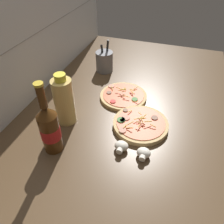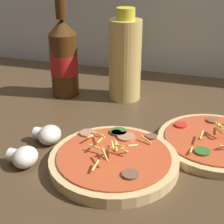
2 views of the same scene
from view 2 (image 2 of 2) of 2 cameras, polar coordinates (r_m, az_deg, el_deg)
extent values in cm
cube|color=#4C3823|center=(67.90, 8.52, -7.10)|extent=(160.00, 90.00, 2.50)
cylinder|color=tan|center=(61.39, 0.31, -8.17)|extent=(22.95, 22.95, 1.98)
cylinder|color=#C14C28|center=(60.76, 0.31, -7.28)|extent=(20.19, 20.19, 0.30)
cylinder|color=#336628|center=(67.14, 0.73, -3.49)|extent=(2.07, 2.07, 0.40)
cylinder|color=#B7755B|center=(65.90, 2.35, -4.10)|extent=(3.43, 3.43, 0.40)
cylinder|color=brown|center=(66.07, 6.51, -4.18)|extent=(2.15, 2.15, 0.40)
cylinder|color=#B7755B|center=(67.26, -4.13, -3.50)|extent=(2.93, 2.93, 0.40)
cylinder|color=#336628|center=(67.85, 1.16, -3.15)|extent=(3.43, 3.43, 0.40)
cylinder|color=brown|center=(55.70, 3.08, -10.31)|extent=(2.80, 2.80, 0.40)
cylinder|color=#EFCC56|center=(59.93, 0.69, -5.84)|extent=(1.38, 3.08, 0.38)
cylinder|color=#EFCC56|center=(60.03, 3.50, -5.56)|extent=(1.73, 1.64, 0.69)
cylinder|color=#EFCC56|center=(66.19, -2.45, -3.65)|extent=(2.44, 0.77, 0.45)
cylinder|color=#EFCC56|center=(61.01, -2.88, -5.81)|extent=(2.15, 0.70, 0.62)
cylinder|color=#EFCC56|center=(58.64, 0.07, -5.55)|extent=(1.20, 2.16, 0.66)
cylinder|color=#EFCC56|center=(59.64, -0.34, -6.04)|extent=(2.65, 2.11, 0.92)
cylinder|color=#EFCC56|center=(64.31, 5.69, -4.57)|extent=(2.44, 1.50, 0.87)
cylinder|color=#EFCC56|center=(60.17, 1.63, -6.12)|extent=(2.71, 1.22, 0.89)
cylinder|color=#EFCC56|center=(61.67, 0.95, -5.40)|extent=(2.01, 2.11, 0.82)
cylinder|color=#EFCC56|center=(64.52, -3.68, -4.09)|extent=(0.47, 2.86, 1.33)
cylinder|color=#EFCC56|center=(63.95, -1.87, -3.91)|extent=(2.47, 2.52, 1.21)
cylinder|color=#EFCC56|center=(56.46, -2.80, -8.87)|extent=(0.68, 2.56, 0.93)
cylinder|color=#EFCC56|center=(60.59, -2.10, -4.80)|extent=(0.58, 1.97, 0.38)
cylinder|color=#EFCC56|center=(58.21, 1.00, -5.63)|extent=(2.35, 1.36, 0.94)
cylinder|color=#EFCC56|center=(57.50, -1.20, -7.09)|extent=(2.16, 2.96, 0.86)
cylinder|color=tan|center=(70.27, 16.85, -4.88)|extent=(22.59, 22.59, 1.53)
cylinder|color=#C14C28|center=(69.83, 16.94, -4.24)|extent=(19.88, 19.88, 0.30)
cylinder|color=red|center=(72.43, 11.38, -2.13)|extent=(2.60, 2.60, 0.40)
cylinder|color=brown|center=(75.89, 16.35, -1.36)|extent=(2.49, 2.49, 0.40)
cylinder|color=#336628|center=(64.26, 14.76, -6.34)|extent=(2.90, 2.90, 0.40)
cylinder|color=#EFCC56|center=(67.14, 14.67, -3.71)|extent=(0.68, 3.39, 0.46)
cylinder|color=#EFCC56|center=(68.32, 17.26, -2.08)|extent=(0.62, 2.38, 0.99)
cylinder|color=#EFCC56|center=(68.93, 17.33, -2.97)|extent=(1.79, 1.82, 0.71)
cylinder|color=#EFCC56|center=(68.86, 17.87, -2.40)|extent=(2.47, 1.97, 0.39)
cylinder|color=#EFCC56|center=(70.39, 17.25, -2.03)|extent=(1.50, 1.70, 0.67)
cylinder|color=#EFCC56|center=(63.65, 13.00, -6.23)|extent=(0.52, 2.55, 0.73)
cylinder|color=#EFCC56|center=(69.21, 17.60, -2.34)|extent=(1.35, 2.65, 0.54)
cylinder|color=#47280F|center=(89.36, -7.94, 7.70)|extent=(7.02, 7.02, 16.02)
cone|color=#47280F|center=(86.88, -8.34, 13.89)|extent=(7.02, 7.02, 3.69)
cylinder|color=#47280F|center=(85.90, -8.60, 17.78)|extent=(2.67, 2.67, 8.21)
cylinder|color=red|center=(89.27, -7.95, 7.89)|extent=(7.09, 7.09, 5.13)
cylinder|color=#D6B766|center=(85.99, 2.17, 8.57)|extent=(8.07, 8.07, 19.91)
cylinder|color=yellow|center=(83.39, 2.31, 16.03)|extent=(4.44, 4.44, 2.72)
cylinder|color=white|center=(63.93, -15.82, -6.92)|extent=(2.30, 2.30, 2.30)
ellipsoid|color=silver|center=(62.95, -14.23, -7.26)|extent=(4.34, 5.11, 3.58)
cylinder|color=white|center=(69.83, -11.86, -3.48)|extent=(2.33, 2.33, 2.33)
ellipsoid|color=silver|center=(68.93, -10.33, -3.75)|extent=(4.41, 5.18, 3.63)
camera|label=1|loc=(0.94, -56.81, 33.49)|focal=35.00mm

